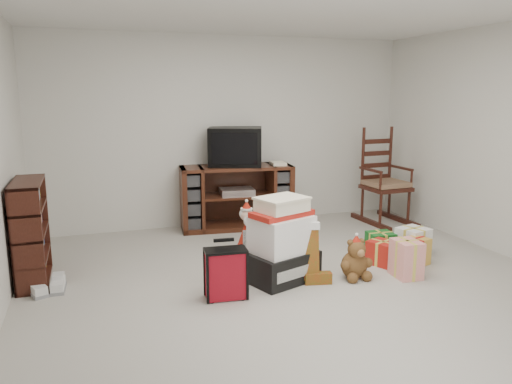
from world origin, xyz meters
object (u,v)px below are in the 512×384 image
Objects in this scene: bookshelf at (31,234)px; crt_television at (236,147)px; gift_pile at (282,245)px; santa_figurine at (280,232)px; tv_stand at (236,197)px; teddy_bear at (355,261)px; gift_cluster at (397,250)px; sneaker_pair at (48,287)px; red_suitcase at (226,274)px; mrs_claus_figurine at (247,234)px; rocking_chair at (383,189)px.

crt_television is at bearing 27.35° from bookshelf.
santa_figurine is (0.31, 0.82, -0.12)m from gift_pile.
bookshelf is (-2.37, -1.21, 0.05)m from tv_stand.
gift_cluster is (0.65, 0.25, -0.03)m from teddy_bear.
teddy_bear is 1.10× the size of sneaker_pair.
red_suitcase is 0.86× the size of mrs_claus_figurine.
red_suitcase is at bearing -31.48° from bookshelf.
crt_television reaches higher than santa_figurine.
rocking_chair is 1.45× the size of gift_cluster.
rocking_chair reaches higher than gift_cluster.
bookshelf is at bearing -147.00° from tv_stand.
santa_figurine is 0.73× the size of crt_television.
mrs_claus_figurine is at bearing 75.74° from gift_pile.
santa_figurine is at bearing 49.77° from gift_pile.
tv_stand is at bearing 166.05° from rocking_chair.
tv_stand is 2.25m from gift_cluster.
santa_figurine reaches higher than gift_cluster.
tv_stand reaches higher than teddy_bear.
tv_stand is 1.16m from santa_figurine.
rocking_chair is 3.32m from red_suitcase.
red_suitcase is at bearing -116.39° from mrs_claus_figurine.
rocking_chair is 4.42m from sneaker_pair.
crt_television reaches higher than gift_cluster.
red_suitcase is at bearing -149.97° from rocking_chair.
red_suitcase is (-0.62, -0.25, -0.12)m from gift_pile.
gift_cluster is at bearing 14.33° from red_suitcase.
red_suitcase is at bearing -177.03° from teddy_bear.
tv_stand is 2.33m from red_suitcase.
gift_cluster is at bearing -16.96° from gift_pile.
bookshelf is 1.91m from red_suitcase.
mrs_claus_figurine is 1.62m from gift_cluster.
tv_stand reaches higher than santa_figurine.
red_suitcase is 0.56× the size of gift_cluster.
rocking_chair is 1.70× the size of crt_television.
red_suitcase reaches higher than sneaker_pair.
red_suitcase is 1.98m from gift_cluster.
mrs_claus_figurine is at bearing 2.26° from bookshelf.
bookshelf is at bearing -178.23° from santa_figurine.
mrs_claus_figurine is (-0.08, 0.83, -0.11)m from gift_pile.
bookshelf is 0.72× the size of rocking_chair.
gift_pile is 0.74m from teddy_bear.
teddy_bear is 2.40m from crt_television.
crt_television is (2.24, 1.57, 1.03)m from sneaker_pair.
bookshelf is at bearing 169.29° from gift_cluster.
santa_figurine is (-0.39, 1.00, 0.05)m from teddy_bear.
tv_stand is at bearing 22.83° from sneaker_pair.
tv_stand is 1.54× the size of bookshelf.
rocking_chair is at bearing -4.19° from tv_stand.
tv_stand is at bearing 98.45° from santa_figurine.
mrs_claus_figurine reaches higher than santa_figurine.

